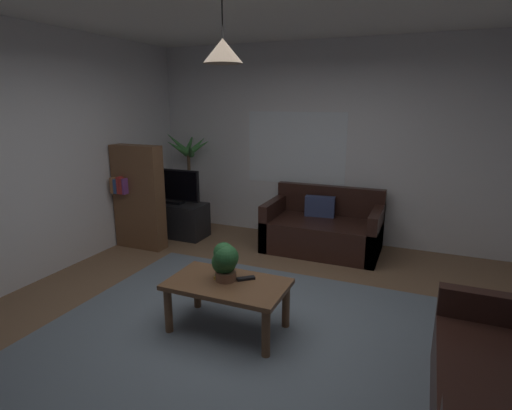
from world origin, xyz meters
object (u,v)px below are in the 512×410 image
tv_stand (177,219)px  pendant_lamp (223,51)px  coffee_table (227,290)px  book_on_table_0 (225,278)px  book_on_table_1 (226,275)px  book_on_table_2 (226,272)px  bookshelf_corner (138,197)px  couch_under_window (323,230)px  remote_on_table_0 (246,278)px  potted_palm_corner (190,186)px  tv (174,186)px  potted_plant_on_table (225,260)px

tv_stand → pendant_lamp: bearing=-47.1°
coffee_table → book_on_table_0: size_ratio=6.54×
book_on_table_1 → book_on_table_2: bearing=104.6°
pendant_lamp → bookshelf_corner: bearing=145.5°
couch_under_window → remote_on_table_0: size_ratio=9.35×
tv_stand → bookshelf_corner: 0.78m
remote_on_table_0 → book_on_table_2: bearing=66.7°
remote_on_table_0 → potted_palm_corner: 3.12m
book_on_table_2 → bookshelf_corner: size_ratio=0.11×
book_on_table_0 → tv_stand: tv_stand is taller
book_on_table_1 → remote_on_table_0: (0.16, 0.06, -0.03)m
remote_on_table_0 → potted_palm_corner: bearing=0.0°
tv → coffee_table: bearing=-46.8°
book_on_table_1 → tv_stand: (-1.84, 1.97, -0.24)m
remote_on_table_0 → potted_plant_on_table: 0.25m
coffee_table → potted_palm_corner: bearing=127.8°
book_on_table_2 → remote_on_table_0: book_on_table_2 is taller
potted_plant_on_table → couch_under_window: bearing=82.0°
book_on_table_1 → potted_plant_on_table: size_ratio=0.46×
coffee_table → book_on_table_0: book_on_table_0 is taller
book_on_table_1 → potted_plant_on_table: bearing=-89.8°
coffee_table → potted_palm_corner: size_ratio=0.68×
potted_plant_on_table → tv_stand: potted_plant_on_table is taller
book_on_table_2 → potted_plant_on_table: potted_plant_on_table is taller
book_on_table_1 → potted_plant_on_table: potted_plant_on_table is taller
couch_under_window → potted_plant_on_table: (-0.31, -2.24, 0.36)m
potted_palm_corner → coffee_table: bearing=-52.2°
remote_on_table_0 → book_on_table_1: bearing=70.5°
couch_under_window → book_on_table_1: bearing=-98.0°
couch_under_window → coffee_table: (-0.28, -2.27, 0.10)m
coffee_table → pendant_lamp: pendant_lamp is taller
tv_stand → tv: 0.51m
couch_under_window → potted_palm_corner: size_ratio=0.99×
book_on_table_1 → book_on_table_2: book_on_table_2 is taller
book_on_table_0 → remote_on_table_0: bearing=21.6°
potted_plant_on_table → tv: 2.69m
coffee_table → pendant_lamp: (0.00, -0.00, 1.95)m
book_on_table_0 → remote_on_table_0: book_on_table_0 is taller
book_on_table_2 → tv_stand: book_on_table_2 is taller
book_on_table_0 → bookshelf_corner: (-2.01, 1.37, 0.24)m
remote_on_table_0 → tv_stand: bearing=5.5°
couch_under_window → pendant_lamp: bearing=-96.9°
potted_plant_on_table → bookshelf_corner: size_ratio=0.24×
book_on_table_1 → tv: size_ratio=0.19×
book_on_table_2 → remote_on_table_0: bearing=17.6°
tv_stand → book_on_table_2: bearing=-46.9°
potted_plant_on_table → remote_on_table_0: bearing=24.0°
bookshelf_corner → tv_stand: bearing=72.9°
book_on_table_2 → tv_stand: 2.70m
book_on_table_2 → pendant_lamp: bearing=-54.3°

